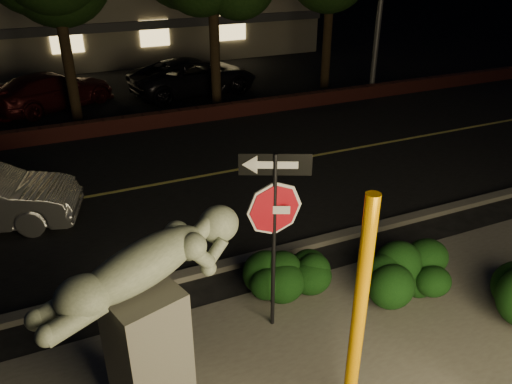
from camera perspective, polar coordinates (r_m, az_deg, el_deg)
ground at (r=15.97m, az=-9.52°, el=5.96°), size 90.00×90.00×0.00m
road at (r=13.31m, az=-6.08°, el=1.81°), size 80.00×8.00×0.01m
lane_marking at (r=13.30m, az=-6.08°, el=1.86°), size 80.00×0.12×0.00m
curb at (r=9.94m, az=1.50°, el=-7.11°), size 80.00×0.25×0.12m
brick_wall at (r=17.08m, az=-10.76°, el=8.15°), size 40.00×0.35×0.50m
parking_lot at (r=22.52m, az=-14.37°, el=11.70°), size 40.00×12.00×0.01m
building at (r=29.94m, az=-17.92°, el=18.82°), size 22.00×10.20×4.00m
yellow_pole_left at (r=6.09m, az=11.59°, el=-14.30°), size 0.17×0.17×3.34m
signpost at (r=7.20m, az=2.12°, el=-2.02°), size 0.94×0.45×3.01m
sculpture at (r=6.14m, az=-12.32°, el=-13.55°), size 2.57×1.34×2.76m
hedge_center at (r=8.87m, az=3.78°, el=-8.70°), size 1.99×1.49×0.94m
hedge_right at (r=9.07m, az=17.48°, el=-8.52°), size 1.88×1.35×1.11m
parked_car_darkred at (r=20.06m, az=-22.20°, el=10.67°), size 4.87×3.69×1.31m
parked_car_dark at (r=20.64m, az=-7.09°, el=13.00°), size 5.39×3.03×1.42m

